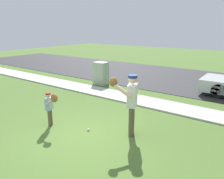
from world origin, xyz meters
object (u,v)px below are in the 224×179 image
(person_child, at_px, (50,104))
(utility_cabinet, at_px, (101,73))
(person_adult, at_px, (131,99))
(baseball, at_px, (88,129))

(person_child, height_order, utility_cabinet, utility_cabinet)
(person_adult, relative_size, baseball, 24.00)
(person_adult, bearing_deg, person_child, 0.44)
(utility_cabinet, bearing_deg, baseball, -55.65)
(person_adult, height_order, person_child, person_adult)
(person_adult, xyz_separation_m, person_child, (-2.30, -0.93, -0.38))
(person_child, distance_m, baseball, 1.40)
(baseball, bearing_deg, utility_cabinet, 124.35)
(person_adult, relative_size, utility_cabinet, 1.47)
(person_adult, height_order, utility_cabinet, person_adult)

